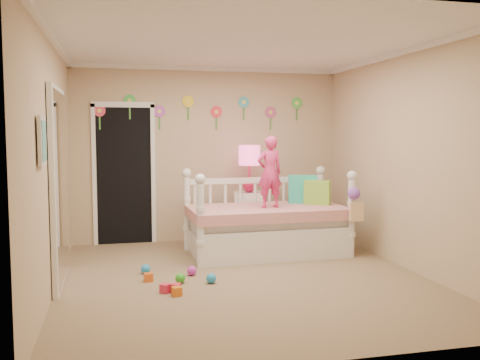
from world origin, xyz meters
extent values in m
cube|color=#7F684C|center=(0.00, 0.00, 0.00)|extent=(4.00, 4.50, 0.01)
cube|color=white|center=(0.00, 0.00, 2.60)|extent=(4.00, 4.50, 0.01)
cube|color=tan|center=(0.00, 2.25, 1.30)|extent=(4.00, 0.01, 2.60)
cube|color=tan|center=(-2.00, 0.00, 1.30)|extent=(0.01, 4.50, 2.60)
cube|color=tan|center=(2.00, 0.00, 1.30)|extent=(0.01, 4.50, 2.60)
cube|color=#26C197|center=(1.18, 1.35, 0.83)|extent=(0.42, 0.24, 0.39)
cube|color=#88CA3D|center=(1.32, 1.16, 0.80)|extent=(0.37, 0.30, 0.33)
imported|color=#E33375|center=(0.60, 1.03, 1.11)|extent=(0.36, 0.26, 0.94)
cube|color=white|center=(0.54, 1.84, 0.38)|extent=(0.50, 0.42, 0.76)
sphere|color=#E91F57|center=(0.54, 1.84, 0.85)|extent=(0.19, 0.19, 0.19)
cylinder|color=#E91F57|center=(0.54, 1.84, 1.05)|extent=(0.03, 0.03, 0.40)
cylinder|color=#F84A8D|center=(0.54, 1.84, 1.30)|extent=(0.31, 0.31, 0.29)
cube|color=black|center=(-1.25, 2.23, 1.03)|extent=(0.90, 0.04, 2.07)
cube|color=white|center=(-1.96, 0.30, 1.05)|extent=(0.07, 1.30, 2.10)
cube|color=white|center=(-1.97, -0.90, 1.55)|extent=(0.05, 0.34, 0.42)
camera|label=1|loc=(-1.37, -5.62, 1.61)|focal=39.53mm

